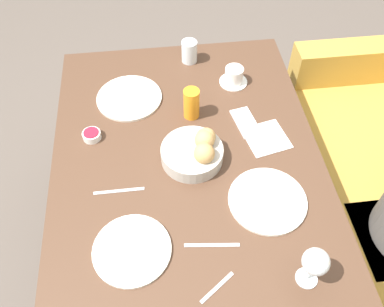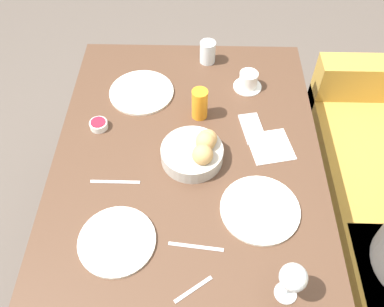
{
  "view_description": "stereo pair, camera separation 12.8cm",
  "coord_description": "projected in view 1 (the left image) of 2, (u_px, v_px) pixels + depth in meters",
  "views": [
    {
      "loc": [
        0.87,
        -0.09,
        1.85
      ],
      "look_at": [
        -0.01,
        0.02,
        0.74
      ],
      "focal_mm": 38.0,
      "sensor_mm": 36.0,
      "label": 1
    },
    {
      "loc": [
        0.88,
        0.04,
        1.85
      ],
      "look_at": [
        -0.01,
        0.02,
        0.74
      ],
      "focal_mm": 38.0,
      "sensor_mm": 36.0,
      "label": 2
    }
  ],
  "objects": [
    {
      "name": "coffee_cup",
      "position": [
        234.0,
        76.0,
        1.67
      ],
      "size": [
        0.12,
        0.12,
        0.07
      ],
      "color": "white",
      "rests_on": "dining_table"
    },
    {
      "name": "wine_glass",
      "position": [
        315.0,
        263.0,
        1.08
      ],
      "size": [
        0.08,
        0.08,
        0.16
      ],
      "color": "silver",
      "rests_on": "dining_table"
    },
    {
      "name": "plate_near_right",
      "position": [
        132.0,
        250.0,
        1.22
      ],
      "size": [
        0.24,
        0.24,
        0.01
      ],
      "color": "silver",
      "rests_on": "dining_table"
    },
    {
      "name": "knife_silver",
      "position": [
        119.0,
        191.0,
        1.36
      ],
      "size": [
        0.01,
        0.17,
        0.0
      ],
      "color": "#B7B7BC",
      "rests_on": "dining_table"
    },
    {
      "name": "plate_far_center",
      "position": [
        267.0,
        200.0,
        1.33
      ],
      "size": [
        0.26,
        0.26,
        0.01
      ],
      "color": "silver",
      "rests_on": "dining_table"
    },
    {
      "name": "cell_phone",
      "position": [
        246.0,
        122.0,
        1.55
      ],
      "size": [
        0.16,
        0.1,
        0.01
      ],
      "color": "silver",
      "rests_on": "dining_table"
    },
    {
      "name": "fork_silver",
      "position": [
        212.0,
        245.0,
        1.24
      ],
      "size": [
        0.03,
        0.17,
        0.0
      ],
      "color": "#B7B7BC",
      "rests_on": "dining_table"
    },
    {
      "name": "bread_basket",
      "position": [
        196.0,
        150.0,
        1.41
      ],
      "size": [
        0.22,
        0.22,
        0.11
      ],
      "color": "#B2ADA3",
      "rests_on": "dining_table"
    },
    {
      "name": "juice_glass",
      "position": [
        191.0,
        104.0,
        1.53
      ],
      "size": [
        0.06,
        0.06,
        0.13
      ],
      "color": "orange",
      "rests_on": "dining_table"
    },
    {
      "name": "spoon_coffee",
      "position": [
        217.0,
        287.0,
        1.16
      ],
      "size": [
        0.08,
        0.11,
        0.0
      ],
      "color": "#B7B7BC",
      "rests_on": "dining_table"
    },
    {
      "name": "jam_bowl_berry",
      "position": [
        92.0,
        135.0,
        1.5
      ],
      "size": [
        0.07,
        0.07,
        0.03
      ],
      "color": "white",
      "rests_on": "dining_table"
    },
    {
      "name": "water_tumbler",
      "position": [
        189.0,
        52.0,
        1.75
      ],
      "size": [
        0.07,
        0.07,
        0.1
      ],
      "color": "silver",
      "rests_on": "dining_table"
    },
    {
      "name": "plate_near_left",
      "position": [
        129.0,
        98.0,
        1.63
      ],
      "size": [
        0.26,
        0.26,
        0.01
      ],
      "color": "silver",
      "rests_on": "dining_table"
    },
    {
      "name": "dining_table",
      "position": [
        188.0,
        175.0,
        1.51
      ],
      "size": [
        1.32,
        0.96,
        0.71
      ],
      "color": "#4C3323",
      "rests_on": "ground_plane"
    },
    {
      "name": "ground_plane",
      "position": [
        189.0,
        248.0,
        2.0
      ],
      "size": [
        10.0,
        10.0,
        0.0
      ],
      "primitive_type": "plane",
      "color": "#564C44"
    },
    {
      "name": "napkin",
      "position": [
        266.0,
        138.0,
        1.5
      ],
      "size": [
        0.18,
        0.18,
        0.0
      ],
      "color": "white",
      "rests_on": "dining_table"
    }
  ]
}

